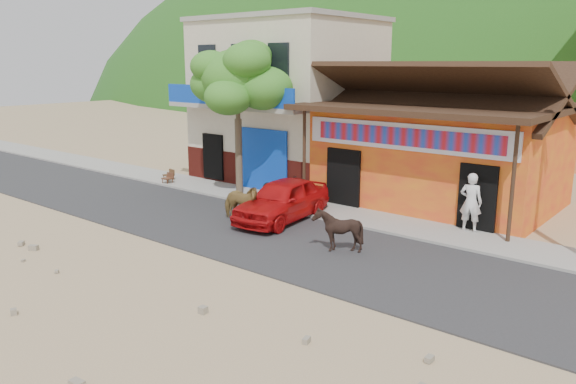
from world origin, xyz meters
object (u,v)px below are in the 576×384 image
(red_car, at_px, (282,200))
(scooter, at_px, (281,188))
(cow_dark, at_px, (337,230))
(pedestrian, at_px, (471,202))
(cow_tan, at_px, (240,203))
(cafe_chair_right, at_px, (167,174))
(cafe_chair_left, at_px, (168,170))
(tree, at_px, (238,119))

(red_car, height_order, scooter, red_car)
(cow_dark, distance_m, pedestrian, 4.62)
(cow_tan, distance_m, scooter, 2.95)
(cow_dark, bearing_deg, cafe_chair_right, -94.73)
(cow_tan, relative_size, red_car, 0.38)
(cow_dark, height_order, cafe_chair_left, cow_dark)
(cow_tan, xyz_separation_m, cow_dark, (4.18, -0.41, -0.03))
(pedestrian, relative_size, cafe_chair_left, 2.15)
(tree, xyz_separation_m, cow_dark, (6.87, -3.13, -2.45))
(tree, relative_size, red_car, 1.45)
(tree, height_order, scooter, tree)
(cafe_chair_left, bearing_deg, cow_dark, -7.50)
(scooter, height_order, cafe_chair_right, scooter)
(scooter, bearing_deg, cafe_chair_left, 92.68)
(red_car, bearing_deg, cafe_chair_left, 162.07)
(cafe_chair_right, bearing_deg, cow_tan, -20.45)
(red_car, height_order, cafe_chair_left, red_car)
(pedestrian, bearing_deg, cafe_chair_right, -2.32)
(cafe_chair_left, bearing_deg, cow_tan, -12.97)
(cow_tan, bearing_deg, red_car, -47.35)
(cow_dark, xyz_separation_m, red_car, (-3.27, 1.49, 0.08))
(cow_tan, distance_m, pedestrian, 7.37)
(red_car, bearing_deg, cow_dark, -30.94)
(cow_tan, bearing_deg, cafe_chair_left, 61.83)
(scooter, height_order, pedestrian, pedestrian)
(cow_dark, bearing_deg, cafe_chair_left, -96.44)
(cow_dark, bearing_deg, scooter, -115.09)
(cafe_chair_left, relative_size, cafe_chair_right, 1.04)
(cow_dark, height_order, cafe_chair_right, cow_dark)
(scooter, bearing_deg, cow_dark, -122.90)
(tree, height_order, cafe_chair_right, tree)
(cow_tan, relative_size, pedestrian, 0.84)
(pedestrian, relative_size, cafe_chair_right, 2.24)
(tree, bearing_deg, red_car, -24.48)
(tree, height_order, cow_tan, tree)
(scooter, distance_m, cafe_chair_left, 6.42)
(cafe_chair_left, bearing_deg, pedestrian, 11.82)
(scooter, bearing_deg, red_car, -137.43)
(scooter, xyz_separation_m, cafe_chair_right, (-5.90, -0.65, -0.08))
(cow_tan, bearing_deg, scooter, 5.79)
(tree, relative_size, cow_tan, 3.84)
(tree, xyz_separation_m, cafe_chair_right, (-3.88, -0.50, -2.59))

